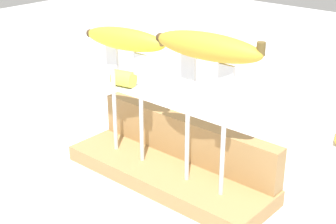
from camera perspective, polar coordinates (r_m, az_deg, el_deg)
ground_plane at (r=0.85m, az=-0.00°, el=-7.83°), size 3.00×3.00×0.00m
wooden_board at (r=0.85m, az=-0.00°, el=-7.06°), size 0.37×0.12×0.03m
board_backstop at (r=0.86m, az=2.09°, el=-2.98°), size 0.36×0.03×0.07m
fork_stand_left at (r=0.84m, az=-4.69°, el=2.03°), size 0.09×0.01×0.19m
fork_stand_right at (r=0.73m, az=4.29°, el=-0.32°), size 0.09×0.01×0.21m
banana_raised_left at (r=0.81m, az=-4.91°, el=8.28°), size 0.16×0.06×0.04m
banana_raised_right at (r=0.70m, az=4.54°, el=7.46°), size 0.17×0.06×0.04m
fork_fallen_near at (r=1.04m, az=-11.57°, el=-2.31°), size 0.16×0.11×0.01m
banana_chunk_near at (r=1.28m, az=-5.12°, el=3.84°), size 0.07×0.05×0.04m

